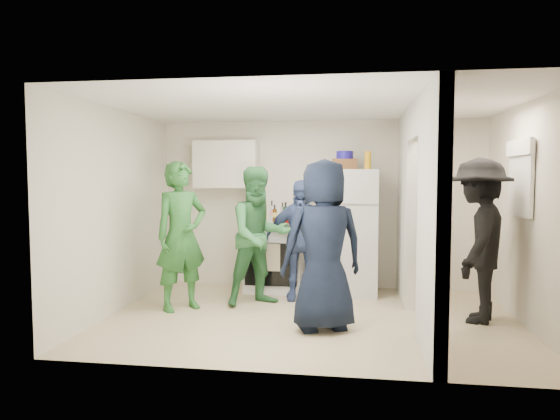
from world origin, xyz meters
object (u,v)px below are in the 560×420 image
object	(u,v)px
stove	(274,256)
wicker_basket	(345,164)
person_green_left	(181,236)
person_navy	(323,245)
blue_bowl	(345,155)
yellow_cup_stack_top	(368,160)
person_green_center	(259,236)
fridge	(351,232)
person_denim	(300,240)
person_nook	(479,240)

from	to	relation	value
stove	wicker_basket	xyz separation A→B (m)	(1.01, 0.02, 1.34)
person_green_left	person_navy	bearing A→B (deg)	-63.01
blue_bowl	person_green_left	bearing A→B (deg)	-148.28
blue_bowl	yellow_cup_stack_top	bearing A→B (deg)	-25.11
stove	wicker_basket	distance (m)	1.68
wicker_basket	person_green_center	xyz separation A→B (m)	(-1.08, -0.85, -0.94)
stove	person_green_center	bearing A→B (deg)	-94.70
fridge	blue_bowl	world-z (taller)	blue_bowl
fridge	person_navy	world-z (taller)	person_navy
blue_bowl	person_green_center	size ratio (longest dim) A/B	0.13
wicker_basket	person_green_left	size ratio (longest dim) A/B	0.19
blue_bowl	person_denim	xyz separation A→B (m)	(-0.58, -0.52, -1.16)
blue_bowl	wicker_basket	bearing A→B (deg)	0.00
wicker_basket	blue_bowl	size ratio (longest dim) A/B	1.46
yellow_cup_stack_top	person_denim	distance (m)	1.46
person_nook	blue_bowl	bearing A→B (deg)	-106.83
person_green_center	blue_bowl	bearing A→B (deg)	4.38
stove	fridge	bearing A→B (deg)	-1.55
person_denim	person_nook	distance (m)	2.26
person_green_center	person_denim	distance (m)	0.61
person_green_left	person_denim	xyz separation A→B (m)	(1.42, 0.72, -0.12)
fridge	person_nook	world-z (taller)	person_nook
person_green_left	yellow_cup_stack_top	bearing A→B (deg)	-20.03
person_green_center	person_denim	xyz separation A→B (m)	(0.49, 0.34, -0.09)
yellow_cup_stack_top	person_nook	distance (m)	1.90
person_green_center	person_denim	bearing A→B (deg)	0.40
yellow_cup_stack_top	person_navy	bearing A→B (deg)	-107.09
person_navy	person_green_center	bearing A→B (deg)	-69.14
fridge	yellow_cup_stack_top	distance (m)	1.04
fridge	person_green_center	size ratio (longest dim) A/B	0.98
yellow_cup_stack_top	person_green_left	xyz separation A→B (m)	(-2.32, -1.09, -0.97)
blue_bowl	person_green_center	world-z (taller)	blue_bowl
stove	yellow_cup_stack_top	size ratio (longest dim) A/B	4.06
fridge	person_navy	xyz separation A→B (m)	(-0.29, -1.77, 0.05)
wicker_basket	person_denim	world-z (taller)	wicker_basket
wicker_basket	person_green_center	distance (m)	1.67
stove	person_denim	xyz separation A→B (m)	(0.43, -0.50, 0.31)
stove	person_denim	bearing A→B (deg)	-49.28
stove	person_green_center	distance (m)	0.92
stove	person_nook	size ratio (longest dim) A/B	0.54
stove	fridge	size ratio (longest dim) A/B	0.57
yellow_cup_stack_top	person_green_center	distance (m)	1.86
stove	person_nook	distance (m)	2.87
fridge	person_green_left	distance (m)	2.41
person_denim	blue_bowl	bearing A→B (deg)	41.67
fridge	blue_bowl	distance (m)	1.10
person_green_left	person_green_center	distance (m)	1.00
wicker_basket	yellow_cup_stack_top	bearing A→B (deg)	-25.11
wicker_basket	blue_bowl	distance (m)	0.13
person_nook	person_navy	bearing A→B (deg)	-49.93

